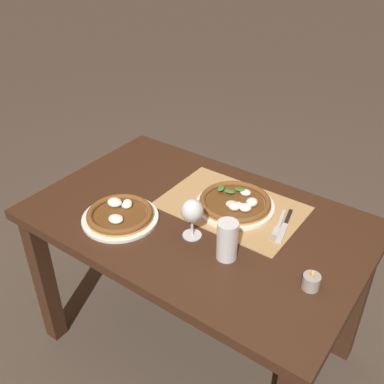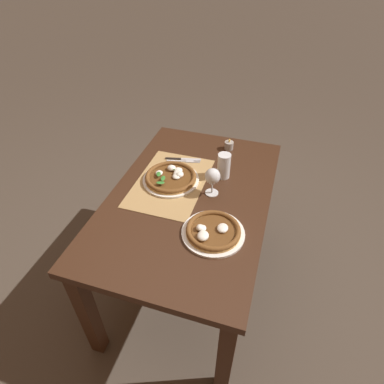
% 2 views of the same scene
% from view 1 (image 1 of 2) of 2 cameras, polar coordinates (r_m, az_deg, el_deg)
% --- Properties ---
extents(ground_plane, '(24.00, 24.00, 0.00)m').
position_cam_1_polar(ground_plane, '(2.25, 0.58, -18.50)').
color(ground_plane, '#473D33').
extents(dining_table, '(1.28, 0.82, 0.74)m').
position_cam_1_polar(dining_table, '(1.79, 0.69, -6.02)').
color(dining_table, '#382114').
rests_on(dining_table, ground).
extents(paper_placemat, '(0.54, 0.37, 0.00)m').
position_cam_1_polar(paper_placemat, '(1.79, 5.07, -1.83)').
color(paper_placemat, '#A88451').
rests_on(paper_placemat, dining_table).
extents(pizza_near, '(0.31, 0.31, 0.05)m').
position_cam_1_polar(pizza_near, '(1.77, 5.55, -1.39)').
color(pizza_near, white).
rests_on(pizza_near, paper_placemat).
extents(pizza_far, '(0.29, 0.29, 0.05)m').
position_cam_1_polar(pizza_far, '(1.72, -9.13, -2.89)').
color(pizza_far, white).
rests_on(pizza_far, dining_table).
extents(wine_glass, '(0.08, 0.08, 0.16)m').
position_cam_1_polar(wine_glass, '(1.57, 0.01, -2.57)').
color(wine_glass, silver).
rests_on(wine_glass, dining_table).
extents(pint_glass, '(0.07, 0.07, 0.15)m').
position_cam_1_polar(pint_glass, '(1.51, 4.49, -6.21)').
color(pint_glass, silver).
rests_on(pint_glass, dining_table).
extents(fork, '(0.06, 0.20, 0.00)m').
position_cam_1_polar(fork, '(1.70, 10.95, -4.16)').
color(fork, '#B7B7BC').
rests_on(fork, paper_placemat).
extents(knife, '(0.07, 0.21, 0.01)m').
position_cam_1_polar(knife, '(1.71, 11.70, -4.21)').
color(knife, black).
rests_on(knife, paper_placemat).
extents(votive_candle, '(0.06, 0.06, 0.07)m').
position_cam_1_polar(votive_candle, '(1.47, 14.88, -11.00)').
color(votive_candle, gray).
rests_on(votive_candle, dining_table).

